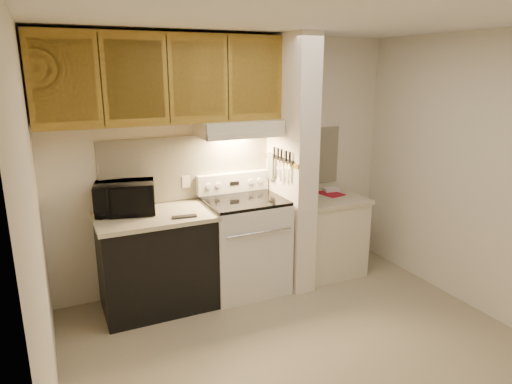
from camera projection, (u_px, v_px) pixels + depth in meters
floor at (302, 348)px, 3.67m from camera, size 3.60×3.60×0.00m
ceiling at (312, 18)px, 3.01m from camera, size 3.60×3.60×0.00m
wall_back at (230, 162)px, 4.65m from camera, size 3.60×2.50×0.02m
wall_left at (36, 236)px, 2.61m from camera, size 0.02×3.00×2.50m
wall_right at (480, 176)px, 4.07m from camera, size 0.02×3.00×2.50m
backsplash at (231, 164)px, 4.65m from camera, size 2.60×0.02×0.63m
range_body at (244, 246)px, 4.56m from camera, size 0.76×0.65×0.92m
oven_window at (258, 253)px, 4.27m from camera, size 0.50×0.01×0.30m
oven_handle at (260, 233)px, 4.18m from camera, size 0.65×0.02×0.02m
cooktop at (244, 200)px, 4.43m from camera, size 0.74×0.64×0.03m
range_backguard at (233, 182)px, 4.65m from camera, size 0.76×0.08×0.20m
range_display at (234, 183)px, 4.62m from camera, size 0.10×0.01×0.04m
range_knob_left_outer at (208, 186)px, 4.50m from camera, size 0.05×0.02×0.05m
range_knob_left_inner at (218, 185)px, 4.54m from camera, size 0.05×0.02×0.05m
range_knob_right_inner at (251, 182)px, 4.69m from camera, size 0.05×0.02×0.05m
range_knob_right_outer at (260, 181)px, 4.73m from camera, size 0.05×0.02×0.05m
dishwasher_front at (157, 263)px, 4.22m from camera, size 1.00×0.63×0.87m
left_countertop at (154, 216)px, 4.10m from camera, size 1.04×0.67×0.04m
spoon_rest at (184, 217)px, 4.01m from camera, size 0.22×0.09×0.01m
teal_jar at (122, 206)px, 4.17m from camera, size 0.09×0.09×0.09m
outlet at (186, 182)px, 4.48m from camera, size 0.08×0.01×0.12m
microwave at (125, 198)px, 4.09m from camera, size 0.58×0.45×0.29m
partition_pillar at (291, 164)px, 4.56m from camera, size 0.22×0.70×2.50m
pillar_trim at (281, 160)px, 4.49m from camera, size 0.01×0.70×0.04m
knife_strip at (283, 159)px, 4.44m from camera, size 0.02×0.42×0.04m
knife_blade_a at (289, 172)px, 4.33m from camera, size 0.01×0.03×0.16m
knife_handle_a at (290, 157)px, 4.28m from camera, size 0.02×0.02×0.10m
knife_blade_b at (286, 172)px, 4.39m from camera, size 0.01×0.04×0.18m
knife_handle_b at (286, 156)px, 4.34m from camera, size 0.02×0.02×0.10m
knife_blade_c at (281, 171)px, 4.47m from camera, size 0.01×0.04×0.20m
knife_handle_c at (281, 154)px, 4.43m from camera, size 0.02×0.02×0.10m
knife_blade_d at (278, 168)px, 4.53m from camera, size 0.01×0.04×0.16m
knife_handle_d at (278, 153)px, 4.49m from camera, size 0.02×0.02×0.10m
knife_blade_e at (274, 167)px, 4.60m from camera, size 0.01×0.04×0.18m
knife_handle_e at (274, 152)px, 4.56m from camera, size 0.02×0.02×0.10m
oven_mitt at (271, 166)px, 4.66m from camera, size 0.03×0.11×0.27m
right_cab_base at (326, 237)px, 4.96m from camera, size 0.70×0.60×0.81m
right_countertop at (328, 199)px, 4.85m from camera, size 0.74×0.64×0.04m
red_folder at (330, 194)px, 4.97m from camera, size 0.25×0.31×0.01m
white_box at (331, 190)px, 5.06m from camera, size 0.17×0.13×0.04m
range_hood at (238, 128)px, 4.36m from camera, size 0.78×0.44×0.15m
hood_lip at (247, 135)px, 4.19m from camera, size 0.78×0.04×0.06m
upper_cabinets at (164, 79)px, 4.00m from camera, size 2.18×0.33×0.77m
cab_door_a at (64, 81)px, 3.53m from camera, size 0.46×0.01×0.63m
cab_gap_a at (101, 80)px, 3.64m from camera, size 0.01×0.01×0.73m
cab_door_b at (136, 80)px, 3.75m from camera, size 0.46×0.01×0.63m
cab_gap_b at (168, 80)px, 3.86m from camera, size 0.01×0.01×0.73m
cab_door_c at (199, 79)px, 3.97m from camera, size 0.46×0.01×0.63m
cab_gap_c at (228, 79)px, 4.08m from camera, size 0.01×0.01×0.73m
cab_door_d at (256, 79)px, 4.19m from camera, size 0.46×0.01×0.63m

